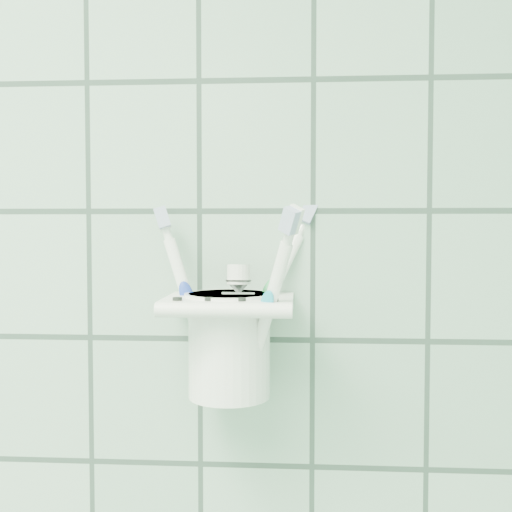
{
  "coord_description": "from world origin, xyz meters",
  "views": [
    {
      "loc": [
        0.71,
        0.52,
        1.37
      ],
      "look_at": [
        0.67,
        1.1,
        1.34
      ],
      "focal_mm": 45.0,
      "sensor_mm": 36.0,
      "label": 1
    }
  ],
  "objects_px": {
    "toothbrush_pink": "(215,292)",
    "toothpaste_tube": "(237,319)",
    "holder_bracket": "(229,305)",
    "toothbrush_orange": "(246,288)",
    "cup": "(229,341)",
    "toothbrush_blue": "(223,281)"
  },
  "relations": [
    {
      "from": "toothbrush_blue",
      "to": "toothpaste_tube",
      "type": "xyz_separation_m",
      "value": [
        0.01,
        -0.0,
        -0.04
      ]
    },
    {
      "from": "toothbrush_orange",
      "to": "cup",
      "type": "bearing_deg",
      "value": -151.17
    },
    {
      "from": "cup",
      "to": "toothbrush_pink",
      "type": "bearing_deg",
      "value": -175.65
    },
    {
      "from": "holder_bracket",
      "to": "toothbrush_orange",
      "type": "xyz_separation_m",
      "value": [
        0.02,
        0.0,
        0.02
      ]
    },
    {
      "from": "toothbrush_pink",
      "to": "holder_bracket",
      "type": "bearing_deg",
      "value": -25.66
    },
    {
      "from": "toothbrush_pink",
      "to": "toothpaste_tube",
      "type": "bearing_deg",
      "value": -38.87
    },
    {
      "from": "holder_bracket",
      "to": "toothbrush_pink",
      "type": "relative_size",
      "value": 0.66
    },
    {
      "from": "toothbrush_blue",
      "to": "toothpaste_tube",
      "type": "distance_m",
      "value": 0.04
    },
    {
      "from": "toothbrush_pink",
      "to": "toothbrush_orange",
      "type": "xyz_separation_m",
      "value": [
        0.03,
        0.0,
        0.0
      ]
    },
    {
      "from": "cup",
      "to": "toothpaste_tube",
      "type": "height_order",
      "value": "toothpaste_tube"
    },
    {
      "from": "toothbrush_blue",
      "to": "toothbrush_orange",
      "type": "distance_m",
      "value": 0.02
    },
    {
      "from": "toothbrush_pink",
      "to": "toothpaste_tube",
      "type": "distance_m",
      "value": 0.04
    },
    {
      "from": "toothbrush_blue",
      "to": "toothpaste_tube",
      "type": "bearing_deg",
      "value": -2.56
    },
    {
      "from": "toothpaste_tube",
      "to": "toothbrush_blue",
      "type": "bearing_deg",
      "value": 164.32
    },
    {
      "from": "holder_bracket",
      "to": "cup",
      "type": "relative_size",
      "value": 1.21
    },
    {
      "from": "cup",
      "to": "toothbrush_blue",
      "type": "xyz_separation_m",
      "value": [
        -0.0,
        -0.01,
        0.06
      ]
    },
    {
      "from": "holder_bracket",
      "to": "toothbrush_pink",
      "type": "height_order",
      "value": "toothbrush_pink"
    },
    {
      "from": "cup",
      "to": "toothpaste_tube",
      "type": "distance_m",
      "value": 0.03
    },
    {
      "from": "toothbrush_pink",
      "to": "toothbrush_orange",
      "type": "height_order",
      "value": "toothbrush_orange"
    },
    {
      "from": "cup",
      "to": "toothbrush_orange",
      "type": "distance_m",
      "value": 0.06
    },
    {
      "from": "toothpaste_tube",
      "to": "toothbrush_pink",
      "type": "bearing_deg",
      "value": 151.38
    },
    {
      "from": "holder_bracket",
      "to": "cup",
      "type": "distance_m",
      "value": 0.04
    }
  ]
}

